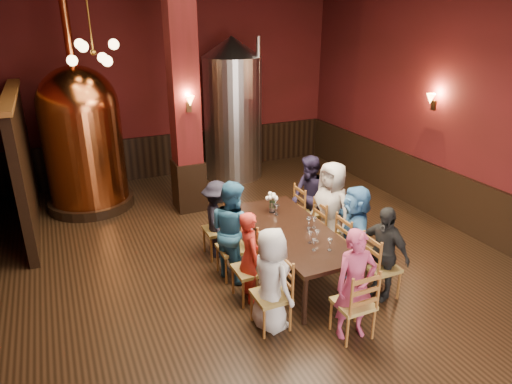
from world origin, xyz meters
name	(u,v)px	position (x,y,z in m)	size (l,w,h in m)	color
room	(261,129)	(0.00, 0.00, 2.25)	(10.00, 10.02, 4.50)	black
wainscot_right	(455,200)	(3.96, 0.00, 0.50)	(0.08, 9.90, 1.00)	black
wainscot_back	(176,154)	(0.00, 4.96, 0.50)	(7.90, 0.08, 1.00)	black
column	(184,97)	(-0.30, 2.80, 2.25)	(0.58, 0.58, 4.50)	#4C1012
partition	(24,165)	(-3.20, 3.20, 1.20)	(0.22, 3.50, 2.40)	black
pendant_cluster	(93,52)	(-1.80, 2.90, 3.10)	(0.90, 0.90, 1.70)	#A57226
sconce_wall	(434,101)	(3.90, 0.80, 2.20)	(0.20, 0.20, 0.36)	black
sconce_column	(189,103)	(-0.30, 2.50, 2.20)	(0.20, 0.20, 0.36)	black
dining_table	(294,233)	(0.42, -0.26, 0.69)	(1.01, 2.41, 0.75)	black
chair_0	(271,295)	(-0.44, -1.26, 0.46)	(0.46, 0.46, 0.92)	brown
person_0	(271,280)	(-0.44, -1.26, 0.69)	(0.67, 0.44, 1.37)	silver
chair_1	(250,269)	(-0.43, -0.59, 0.46)	(0.46, 0.46, 0.92)	brown
person_1	(250,257)	(-0.43, -0.59, 0.66)	(0.48, 0.32, 1.32)	red
chair_2	(233,248)	(-0.43, 0.07, 0.46)	(0.46, 0.46, 0.92)	brown
person_2	(232,230)	(-0.43, 0.07, 0.76)	(0.74, 0.36, 1.52)	#2A648D
chair_3	(218,229)	(-0.43, 0.74, 0.46)	(0.46, 0.46, 0.92)	brown
person_3	(217,219)	(-0.43, 0.74, 0.64)	(0.83, 0.48, 1.29)	black
chair_4	(381,266)	(1.26, -1.27, 0.46)	(0.46, 0.46, 0.92)	brown
person_4	(383,252)	(1.26, -1.27, 0.68)	(0.80, 0.33, 1.36)	black
chair_5	(353,245)	(1.27, -0.60, 0.46)	(0.46, 0.46, 0.92)	brown
person_5	(354,230)	(1.27, -0.60, 0.71)	(1.32, 0.42, 1.42)	teal
chair_6	(330,227)	(1.27, 0.06, 0.46)	(0.46, 0.46, 0.92)	brown
person_6	(331,209)	(1.27, 0.06, 0.79)	(0.77, 0.50, 1.58)	#B5ABA0
chair_7	(309,212)	(1.27, 0.73, 0.46)	(0.46, 0.46, 0.92)	brown
person_7	(310,198)	(1.27, 0.73, 0.74)	(0.72, 0.35, 1.47)	#1E1831
chair_8	(353,303)	(0.41, -1.81, 0.46)	(0.46, 0.46, 0.92)	brown
person_8	(355,285)	(0.41, -1.81, 0.72)	(0.52, 0.34, 1.43)	#9F3559
copper_kettle	(83,137)	(-2.12, 3.72, 1.46)	(1.70, 1.70, 4.00)	black
steel_vessel	(233,109)	(1.24, 4.26, 1.62)	(1.37, 1.37, 3.25)	#B2B2B7
rose_vase	(272,199)	(0.40, 0.43, 0.97)	(0.20, 0.20, 0.34)	white
wine_glass_0	(330,245)	(0.55, -1.02, 0.83)	(0.07, 0.07, 0.17)	white
wine_glass_1	(275,204)	(0.50, 0.51, 0.83)	(0.07, 0.07, 0.17)	white
wine_glass_2	(277,210)	(0.42, 0.30, 0.83)	(0.07, 0.07, 0.17)	white
wine_glass_3	(317,236)	(0.53, -0.73, 0.83)	(0.07, 0.07, 0.17)	white
wine_glass_4	(314,245)	(0.36, -0.93, 0.83)	(0.07, 0.07, 0.17)	white
wine_glass_5	(314,223)	(0.72, -0.34, 0.83)	(0.07, 0.07, 0.17)	white
wine_glass_6	(309,223)	(0.64, -0.31, 0.83)	(0.07, 0.07, 0.17)	white
wine_glass_7	(309,224)	(0.61, -0.36, 0.83)	(0.07, 0.07, 0.17)	white
wine_glass_8	(276,209)	(0.42, 0.34, 0.83)	(0.07, 0.07, 0.17)	white
wine_glass_9	(310,237)	(0.42, -0.72, 0.83)	(0.07, 0.07, 0.17)	white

